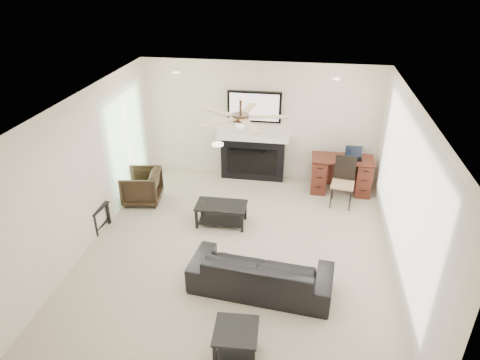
{
  "coord_description": "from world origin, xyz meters",
  "views": [
    {
      "loc": [
        0.93,
        -5.74,
        4.3
      ],
      "look_at": [
        -0.05,
        0.36,
        1.09
      ],
      "focal_mm": 32.0,
      "sensor_mm": 36.0,
      "label": 1
    }
  ],
  "objects_px": {
    "sofa": "(261,272)",
    "coffee_table": "(221,214)",
    "fireplace_unit": "(253,137)",
    "desk": "(341,175)",
    "armchair": "(142,187)"
  },
  "relations": [
    {
      "from": "armchair",
      "to": "coffee_table",
      "type": "xyz_separation_m",
      "value": [
        1.7,
        -0.55,
        -0.13
      ]
    },
    {
      "from": "armchair",
      "to": "sofa",
      "type": "bearing_deg",
      "value": 42.39
    },
    {
      "from": "fireplace_unit",
      "to": "coffee_table",
      "type": "bearing_deg",
      "value": -99.3
    },
    {
      "from": "fireplace_unit",
      "to": "desk",
      "type": "relative_size",
      "value": 1.57
    },
    {
      "from": "desk",
      "to": "sofa",
      "type": "bearing_deg",
      "value": -111.77
    },
    {
      "from": "sofa",
      "to": "armchair",
      "type": "relative_size",
      "value": 2.83
    },
    {
      "from": "sofa",
      "to": "desk",
      "type": "xyz_separation_m",
      "value": [
        1.27,
        3.17,
        0.08
      ]
    },
    {
      "from": "armchair",
      "to": "fireplace_unit",
      "type": "relative_size",
      "value": 0.38
    },
    {
      "from": "sofa",
      "to": "fireplace_unit",
      "type": "relative_size",
      "value": 1.06
    },
    {
      "from": "sofa",
      "to": "coffee_table",
      "type": "height_order",
      "value": "sofa"
    },
    {
      "from": "sofa",
      "to": "coffee_table",
      "type": "relative_size",
      "value": 2.26
    },
    {
      "from": "sofa",
      "to": "coffee_table",
      "type": "distance_m",
      "value": 1.84
    },
    {
      "from": "armchair",
      "to": "fireplace_unit",
      "type": "height_order",
      "value": "fireplace_unit"
    },
    {
      "from": "sofa",
      "to": "fireplace_unit",
      "type": "distance_m",
      "value": 3.62
    },
    {
      "from": "fireplace_unit",
      "to": "armchair",
      "type": "bearing_deg",
      "value": -145.97
    }
  ]
}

